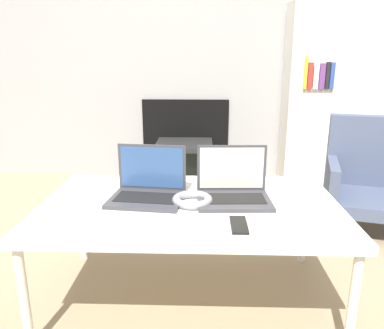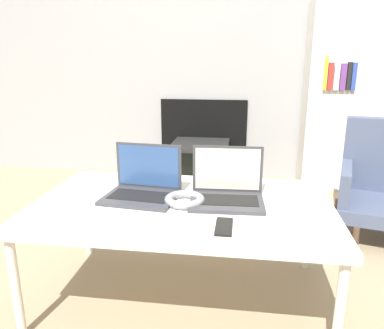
{
  "view_description": "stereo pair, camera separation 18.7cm",
  "coord_description": "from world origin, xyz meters",
  "px_view_note": "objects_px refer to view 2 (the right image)",
  "views": [
    {
      "loc": [
        0.06,
        -1.32,
        1.06
      ],
      "look_at": [
        0.0,
        0.47,
        0.55
      ],
      "focal_mm": 35.0,
      "sensor_mm": 36.0,
      "label": 1
    },
    {
      "loc": [
        0.24,
        -1.31,
        1.06
      ],
      "look_at": [
        0.0,
        0.47,
        0.55
      ],
      "focal_mm": 35.0,
      "sensor_mm": 36.0,
      "label": 2
    }
  ],
  "objects_px": {
    "laptop_left": "(143,186)",
    "phone": "(224,227)",
    "laptop_right": "(227,190)",
    "tv": "(200,163)",
    "headphones": "(185,200)"
  },
  "relations": [
    {
      "from": "laptop_right",
      "to": "headphones",
      "type": "height_order",
      "value": "laptop_right"
    },
    {
      "from": "laptop_left",
      "to": "headphones",
      "type": "height_order",
      "value": "laptop_left"
    },
    {
      "from": "laptop_right",
      "to": "headphones",
      "type": "distance_m",
      "value": 0.19
    },
    {
      "from": "headphones",
      "to": "tv",
      "type": "height_order",
      "value": "headphones"
    },
    {
      "from": "laptop_right",
      "to": "headphones",
      "type": "relative_size",
      "value": 1.86
    },
    {
      "from": "headphones",
      "to": "phone",
      "type": "bearing_deg",
      "value": -50.22
    },
    {
      "from": "headphones",
      "to": "phone",
      "type": "relative_size",
      "value": 1.16
    },
    {
      "from": "phone",
      "to": "headphones",
      "type": "bearing_deg",
      "value": 129.78
    },
    {
      "from": "headphones",
      "to": "laptop_right",
      "type": "bearing_deg",
      "value": 20.0
    },
    {
      "from": "headphones",
      "to": "tv",
      "type": "xyz_separation_m",
      "value": [
        -0.12,
        1.67,
        -0.3
      ]
    },
    {
      "from": "laptop_right",
      "to": "tv",
      "type": "distance_m",
      "value": 1.66
    },
    {
      "from": "laptop_right",
      "to": "phone",
      "type": "distance_m",
      "value": 0.28
    },
    {
      "from": "laptop_left",
      "to": "phone",
      "type": "height_order",
      "value": "laptop_left"
    },
    {
      "from": "laptop_right",
      "to": "tv",
      "type": "relative_size",
      "value": 0.66
    },
    {
      "from": "phone",
      "to": "tv",
      "type": "relative_size",
      "value": 0.3
    }
  ]
}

